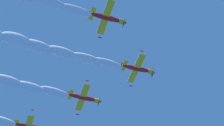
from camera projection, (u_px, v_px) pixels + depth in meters
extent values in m
ellipsoid|color=red|center=(137.00, 69.00, 82.41)|extent=(1.21, 6.13, 1.52)
cylinder|color=yellow|center=(150.00, 72.00, 82.99)|extent=(1.15, 0.90, 1.20)
cone|color=#194CB2|center=(153.00, 72.00, 83.11)|extent=(0.54, 0.68, 0.58)
cylinder|color=#3F3F47|center=(152.00, 72.00, 83.08)|extent=(2.51, 0.19, 2.51)
cube|color=yellow|center=(136.00, 69.00, 82.23)|extent=(7.59, 1.36, 1.83)
ellipsoid|color=red|center=(131.00, 86.00, 83.29)|extent=(0.27, 0.84, 0.32)
ellipsoid|color=red|center=(142.00, 51.00, 81.17)|extent=(0.27, 0.84, 0.32)
cube|color=yellow|center=(124.00, 66.00, 81.90)|extent=(2.72, 0.86, 0.72)
cube|color=red|center=(124.00, 65.00, 82.32)|extent=(0.32, 1.08, 1.08)
ellipsoid|color=#1E232D|center=(138.00, 68.00, 82.82)|extent=(0.76, 1.42, 0.80)
ellipsoid|color=red|center=(83.00, 98.00, 82.95)|extent=(1.18, 6.11, 1.31)
cylinder|color=yellow|center=(97.00, 101.00, 83.44)|extent=(1.13, 0.87, 1.16)
cone|color=#194CB2|center=(99.00, 101.00, 83.55)|extent=(0.54, 0.66, 0.56)
cylinder|color=#3F3F47|center=(99.00, 101.00, 83.52)|extent=(2.49, 0.12, 2.49)
cube|color=yellow|center=(82.00, 98.00, 82.77)|extent=(7.60, 1.36, 1.70)
ellipsoid|color=red|center=(77.00, 114.00, 83.86)|extent=(0.26, 0.84, 0.29)
ellipsoid|color=red|center=(87.00, 81.00, 81.68)|extent=(0.26, 0.84, 0.29)
cube|color=yellow|center=(70.00, 95.00, 82.52)|extent=(2.72, 0.86, 0.67)
cube|color=red|center=(70.00, 94.00, 82.94)|extent=(0.31, 1.05, 1.05)
ellipsoid|color=#1E232D|center=(84.00, 97.00, 83.35)|extent=(0.75, 1.41, 0.75)
ellipsoid|color=red|center=(106.00, 18.00, 73.87)|extent=(1.18, 6.11, 1.36)
cylinder|color=yellow|center=(121.00, 22.00, 74.38)|extent=(1.14, 0.88, 1.18)
cone|color=#194CB2|center=(124.00, 22.00, 74.48)|extent=(0.54, 0.67, 0.57)
cylinder|color=#3F3F47|center=(124.00, 22.00, 74.46)|extent=(2.52, 0.13, 2.52)
cube|color=yellow|center=(105.00, 18.00, 73.69)|extent=(7.58, 1.36, 1.82)
ellipsoid|color=red|center=(100.00, 37.00, 74.74)|extent=(0.26, 0.84, 0.30)
cube|color=yellow|center=(92.00, 14.00, 73.43)|extent=(2.72, 0.86, 0.71)
cube|color=red|center=(92.00, 13.00, 73.85)|extent=(0.32, 1.05, 1.05)
ellipsoid|color=#1E232D|center=(108.00, 18.00, 74.28)|extent=(0.75, 1.41, 0.77)
ellipsoid|color=red|center=(29.00, 126.00, 86.67)|extent=(1.26, 6.12, 1.49)
cube|color=yellow|center=(28.00, 126.00, 86.49)|extent=(7.49, 1.36, 2.25)
ellipsoid|color=red|center=(32.00, 110.00, 85.65)|extent=(0.28, 0.84, 0.32)
cube|color=yellow|center=(17.00, 124.00, 86.20)|extent=(2.69, 0.86, 0.87)
cube|color=red|center=(16.00, 123.00, 86.62)|extent=(0.38, 1.07, 1.06)
ellipsoid|color=#1E232D|center=(31.00, 126.00, 87.09)|extent=(0.79, 1.42, 0.82)
ellipsoid|color=white|center=(108.00, 63.00, 81.21)|extent=(1.55, 6.17, 1.95)
ellipsoid|color=white|center=(87.00, 59.00, 80.27)|extent=(1.81, 6.20, 2.21)
ellipsoid|color=white|center=(62.00, 52.00, 79.22)|extent=(2.06, 6.22, 2.46)
ellipsoid|color=white|center=(37.00, 46.00, 78.29)|extent=(2.32, 6.24, 2.71)
ellipsoid|color=white|center=(16.00, 39.00, 77.23)|extent=(2.57, 6.26, 2.97)
ellipsoid|color=white|center=(54.00, 92.00, 81.72)|extent=(1.55, 6.17, 1.95)
ellipsoid|color=white|center=(30.00, 87.00, 80.77)|extent=(1.81, 6.20, 2.21)
ellipsoid|color=white|center=(7.00, 81.00, 79.62)|extent=(2.06, 6.22, 2.46)
ellipsoid|color=white|center=(75.00, 10.00, 72.67)|extent=(1.55, 6.17, 1.95)
ellipsoid|color=white|center=(49.00, 2.00, 71.54)|extent=(1.81, 6.20, 2.21)
ellipsoid|color=white|center=(2.00, 120.00, 85.40)|extent=(1.55, 6.17, 1.95)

